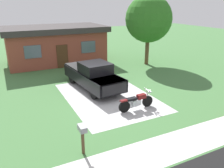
% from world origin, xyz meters
% --- Properties ---
extents(ground_plane, '(80.00, 80.00, 0.00)m').
position_xyz_m(ground_plane, '(0.00, 0.00, 0.00)').
color(ground_plane, '#44753F').
extents(driveway_pad, '(5.10, 7.33, 0.01)m').
position_xyz_m(driveway_pad, '(0.00, 0.00, 0.00)').
color(driveway_pad, silver).
rests_on(driveway_pad, ground).
extents(sidewalk_strip, '(36.00, 1.80, 0.01)m').
position_xyz_m(sidewalk_strip, '(0.00, -6.00, 0.00)').
color(sidewalk_strip, silver).
rests_on(sidewalk_strip, ground).
extents(motorcycle, '(2.21, 0.70, 1.09)m').
position_xyz_m(motorcycle, '(0.64, -2.34, 0.47)').
color(motorcycle, black).
rests_on(motorcycle, ground).
extents(pickup_truck, '(2.54, 5.78, 1.90)m').
position_xyz_m(pickup_truck, '(-0.28, 1.96, 0.95)').
color(pickup_truck, black).
rests_on(pickup_truck, ground).
extents(mailbox, '(0.26, 0.48, 1.26)m').
position_xyz_m(mailbox, '(-3.37, -4.81, 0.98)').
color(mailbox, '#4C3823').
rests_on(mailbox, ground).
extents(shade_tree, '(4.27, 4.27, 6.38)m').
position_xyz_m(shade_tree, '(6.81, 5.72, 4.23)').
color(shade_tree, brown).
rests_on(shade_tree, ground).
extents(neighbor_house, '(9.60, 5.60, 3.50)m').
position_xyz_m(neighbor_house, '(-0.78, 10.56, 1.79)').
color(neighbor_house, brown).
rests_on(neighbor_house, ground).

